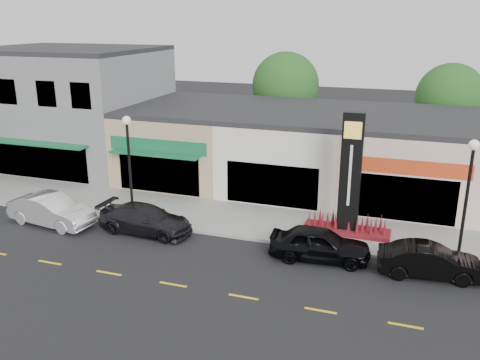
{
  "coord_description": "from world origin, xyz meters",
  "views": [
    {
      "loc": [
        5.41,
        -19.43,
        10.34
      ],
      "look_at": [
        -2.51,
        4.0,
        2.37
      ],
      "focal_mm": 38.0,
      "sensor_mm": 36.0,
      "label": 1
    }
  ],
  "objects_px": {
    "car_white_van": "(52,210)",
    "lamp_west_near": "(129,157)",
    "lamp_east_near": "(468,190)",
    "pylon_sign": "(349,192)",
    "car_dark_sedan": "(146,219)",
    "car_black_conv": "(430,261)",
    "car_black_sedan": "(320,244)"
  },
  "relations": [
    {
      "from": "car_white_van",
      "to": "car_dark_sedan",
      "type": "relative_size",
      "value": 0.99
    },
    {
      "from": "lamp_west_near",
      "to": "car_black_sedan",
      "type": "xyz_separation_m",
      "value": [
        10.19,
        -1.37,
        -2.72
      ]
    },
    {
      "from": "pylon_sign",
      "to": "car_black_conv",
      "type": "relative_size",
      "value": 1.43
    },
    {
      "from": "car_black_sedan",
      "to": "car_black_conv",
      "type": "height_order",
      "value": "car_black_sedan"
    },
    {
      "from": "pylon_sign",
      "to": "car_black_sedan",
      "type": "height_order",
      "value": "pylon_sign"
    },
    {
      "from": "pylon_sign",
      "to": "car_white_van",
      "type": "relative_size",
      "value": 1.25
    },
    {
      "from": "pylon_sign",
      "to": "car_black_conv",
      "type": "height_order",
      "value": "pylon_sign"
    },
    {
      "from": "lamp_east_near",
      "to": "car_dark_sedan",
      "type": "height_order",
      "value": "lamp_east_near"
    },
    {
      "from": "car_white_van",
      "to": "car_black_conv",
      "type": "relative_size",
      "value": 1.14
    },
    {
      "from": "lamp_east_near",
      "to": "pylon_sign",
      "type": "bearing_deg",
      "value": 161.25
    },
    {
      "from": "car_white_van",
      "to": "car_dark_sedan",
      "type": "bearing_deg",
      "value": -75.42
    },
    {
      "from": "lamp_east_near",
      "to": "car_white_van",
      "type": "xyz_separation_m",
      "value": [
        -19.69,
        -1.83,
        -2.69
      ]
    },
    {
      "from": "car_dark_sedan",
      "to": "pylon_sign",
      "type": "bearing_deg",
      "value": -70.69
    },
    {
      "from": "lamp_west_near",
      "to": "lamp_east_near",
      "type": "height_order",
      "value": "same"
    },
    {
      "from": "car_white_van",
      "to": "lamp_west_near",
      "type": "bearing_deg",
      "value": -56.29
    },
    {
      "from": "pylon_sign",
      "to": "car_black_sedan",
      "type": "bearing_deg",
      "value": -104.81
    },
    {
      "from": "car_black_conv",
      "to": "car_white_van",
      "type": "bearing_deg",
      "value": 85.04
    },
    {
      "from": "car_white_van",
      "to": "car_dark_sedan",
      "type": "xyz_separation_m",
      "value": [
        5.11,
        0.65,
        -0.09
      ]
    },
    {
      "from": "car_black_sedan",
      "to": "car_black_conv",
      "type": "distance_m",
      "value": 4.62
    },
    {
      "from": "lamp_west_near",
      "to": "car_white_van",
      "type": "bearing_deg",
      "value": -153.62
    },
    {
      "from": "lamp_west_near",
      "to": "pylon_sign",
      "type": "relative_size",
      "value": 0.91
    },
    {
      "from": "car_dark_sedan",
      "to": "car_black_sedan",
      "type": "relative_size",
      "value": 1.09
    },
    {
      "from": "pylon_sign",
      "to": "car_dark_sedan",
      "type": "xyz_separation_m",
      "value": [
        -9.58,
        -2.88,
        -1.57
      ]
    },
    {
      "from": "lamp_east_near",
      "to": "lamp_west_near",
      "type": "bearing_deg",
      "value": 180.0
    },
    {
      "from": "pylon_sign",
      "to": "lamp_west_near",
      "type": "bearing_deg",
      "value": -171.23
    },
    {
      "from": "lamp_east_near",
      "to": "car_white_van",
      "type": "relative_size",
      "value": 1.14
    },
    {
      "from": "lamp_east_near",
      "to": "car_black_conv",
      "type": "relative_size",
      "value": 1.3
    },
    {
      "from": "car_black_conv",
      "to": "lamp_east_near",
      "type": "bearing_deg",
      "value": -45.47
    },
    {
      "from": "lamp_west_near",
      "to": "lamp_east_near",
      "type": "distance_m",
      "value": 16.0
    },
    {
      "from": "pylon_sign",
      "to": "car_black_sedan",
      "type": "distance_m",
      "value": 3.52
    },
    {
      "from": "car_black_conv",
      "to": "car_black_sedan",
      "type": "bearing_deg",
      "value": 82.86
    },
    {
      "from": "pylon_sign",
      "to": "car_white_van",
      "type": "height_order",
      "value": "pylon_sign"
    }
  ]
}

